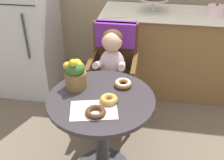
% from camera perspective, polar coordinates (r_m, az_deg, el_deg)
% --- Properties ---
extents(cafe_table, '(0.72, 0.72, 0.72)m').
position_cam_1_polar(cafe_table, '(1.91, -2.20, -8.91)').
color(cafe_table, '#332D33').
rests_on(cafe_table, ground).
extents(wicker_chair, '(0.42, 0.45, 0.95)m').
position_cam_1_polar(wicker_chair, '(2.42, 0.45, 4.44)').
color(wicker_chair, brown).
rests_on(wicker_chair, ground).
extents(seated_child, '(0.27, 0.32, 0.73)m').
position_cam_1_polar(seated_child, '(2.27, -0.13, 3.49)').
color(seated_child, silver).
rests_on(seated_child, ground).
extents(paper_napkin, '(0.33, 0.26, 0.00)m').
position_cam_1_polar(paper_napkin, '(1.68, -3.89, -6.36)').
color(paper_napkin, white).
rests_on(paper_napkin, cafe_table).
extents(donut_front, '(0.13, 0.13, 0.04)m').
position_cam_1_polar(donut_front, '(1.63, -3.65, -6.71)').
color(donut_front, '#4C2D19').
rests_on(donut_front, cafe_table).
extents(donut_mid, '(0.12, 0.12, 0.04)m').
position_cam_1_polar(donut_mid, '(1.72, -0.68, -4.12)').
color(donut_mid, '#AD7542').
rests_on(donut_mid, cafe_table).
extents(donut_side, '(0.12, 0.12, 0.04)m').
position_cam_1_polar(donut_side, '(1.88, 2.36, -0.72)').
color(donut_side, '#936033').
rests_on(donut_side, cafe_table).
extents(flower_vase, '(0.16, 0.15, 0.24)m').
position_cam_1_polar(flower_vase, '(1.85, -7.78, 1.40)').
color(flower_vase, brown).
rests_on(flower_vase, cafe_table).
extents(display_counter, '(1.56, 0.62, 0.90)m').
position_cam_1_polar(display_counter, '(3.02, 12.91, 5.58)').
color(display_counter, olive).
rests_on(display_counter, ground).
extents(round_layer_cake, '(0.17, 0.17, 0.13)m').
position_cam_1_polar(round_layer_cake, '(2.86, 21.20, 13.49)').
color(round_layer_cake, silver).
rests_on(round_layer_cake, display_counter).
extents(refrigerator, '(0.64, 0.63, 1.70)m').
position_cam_1_polar(refrigerator, '(2.99, -18.76, 12.66)').
color(refrigerator, silver).
rests_on(refrigerator, ground).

